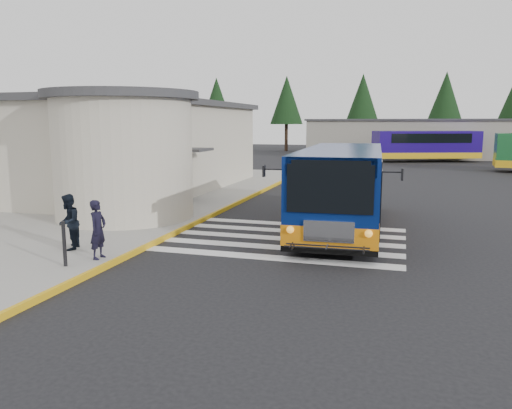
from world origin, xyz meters
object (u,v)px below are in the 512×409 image
(pedestrian_a, at_px, (98,229))
(pedestrian_b, at_px, (68,222))
(transit_bus, at_px, (342,191))
(far_bus_a, at_px, (426,145))
(bollard, at_px, (64,244))

(pedestrian_a, height_order, pedestrian_b, pedestrian_b)
(transit_bus, xyz_separation_m, far_bus_a, (4.15, 33.84, 0.30))
(pedestrian_b, xyz_separation_m, bollard, (0.97, -1.49, -0.22))
(pedestrian_b, xyz_separation_m, far_bus_a, (11.27, 39.69, 0.72))
(transit_bus, xyz_separation_m, pedestrian_a, (-5.74, -6.47, -0.43))
(transit_bus, relative_size, bollard, 8.85)
(transit_bus, bearing_deg, bollard, -132.62)
(pedestrian_a, relative_size, pedestrian_b, 0.99)
(pedestrian_a, bearing_deg, bollard, 154.48)
(bollard, relative_size, far_bus_a, 0.11)
(pedestrian_a, bearing_deg, far_bus_a, -14.33)
(bollard, height_order, far_bus_a, far_bus_a)
(pedestrian_b, bearing_deg, pedestrian_a, 45.89)
(pedestrian_b, height_order, far_bus_a, far_bus_a)
(transit_bus, height_order, pedestrian_b, transit_bus)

